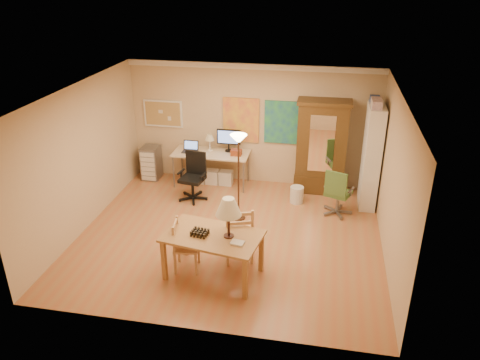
% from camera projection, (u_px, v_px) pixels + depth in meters
% --- Properties ---
extents(floor, '(5.50, 5.50, 0.00)m').
position_uv_depth(floor, '(230.00, 235.00, 8.69)').
color(floor, '#AE663D').
rests_on(floor, ground).
extents(crown_molding, '(5.50, 0.08, 0.12)m').
position_uv_depth(crown_molding, '(253.00, 66.00, 9.77)').
color(crown_molding, white).
rests_on(crown_molding, floor).
extents(corkboard, '(0.90, 0.04, 0.62)m').
position_uv_depth(corkboard, '(163.00, 114.00, 10.60)').
color(corkboard, tan).
rests_on(corkboard, floor).
extents(art_panel_left, '(0.80, 0.04, 1.00)m').
position_uv_depth(art_panel_left, '(241.00, 120.00, 10.32)').
color(art_panel_left, yellow).
rests_on(art_panel_left, floor).
extents(art_panel_right, '(0.75, 0.04, 0.95)m').
position_uv_depth(art_panel_right, '(282.00, 122.00, 10.17)').
color(art_panel_right, '#22628B').
rests_on(art_panel_right, floor).
extents(dining_table, '(1.63, 1.14, 1.41)m').
position_uv_depth(dining_table, '(218.00, 228.00, 7.20)').
color(dining_table, brown).
rests_on(dining_table, floor).
extents(ladder_chair_back, '(0.59, 0.58, 1.02)m').
position_uv_depth(ladder_chair_back, '(239.00, 235.00, 7.78)').
color(ladder_chair_back, '#A6864C').
rests_on(ladder_chair_back, floor).
extents(ladder_chair_left, '(0.44, 0.46, 0.88)m').
position_uv_depth(ladder_chair_left, '(185.00, 247.00, 7.58)').
color(ladder_chair_left, '#A6864C').
rests_on(ladder_chair_left, floor).
extents(torchiere_lamp, '(0.32, 0.32, 1.75)m').
position_uv_depth(torchiere_lamp, '(239.00, 152.00, 8.69)').
color(torchiere_lamp, '#41281A').
rests_on(torchiere_lamp, floor).
extents(computer_desk, '(1.69, 0.74, 1.28)m').
position_uv_depth(computer_desk, '(213.00, 165.00, 10.55)').
color(computer_desk, beige).
rests_on(computer_desk, floor).
extents(office_chair_black, '(0.63, 0.63, 1.03)m').
position_uv_depth(office_chair_black, '(193.00, 187.00, 9.94)').
color(office_chair_black, black).
rests_on(office_chair_black, floor).
extents(office_chair_green, '(0.61, 0.61, 0.99)m').
position_uv_depth(office_chair_green, '(337.00, 202.00, 9.32)').
color(office_chair_green, slate).
rests_on(office_chair_green, floor).
extents(drawer_cart, '(0.39, 0.46, 0.77)m').
position_uv_depth(drawer_cart, '(151.00, 163.00, 10.86)').
color(drawer_cart, slate).
rests_on(drawer_cart, floor).
extents(armoire, '(1.12, 0.53, 2.05)m').
position_uv_depth(armoire, '(321.00, 153.00, 10.05)').
color(armoire, '#39250F').
rests_on(armoire, floor).
extents(bookshelf, '(0.32, 0.85, 2.12)m').
position_uv_depth(bookshelf, '(371.00, 157.00, 9.42)').
color(bookshelf, white).
rests_on(bookshelf, floor).
extents(wastebin, '(0.28, 0.28, 0.35)m').
position_uv_depth(wastebin, '(297.00, 195.00, 9.83)').
color(wastebin, silver).
rests_on(wastebin, floor).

